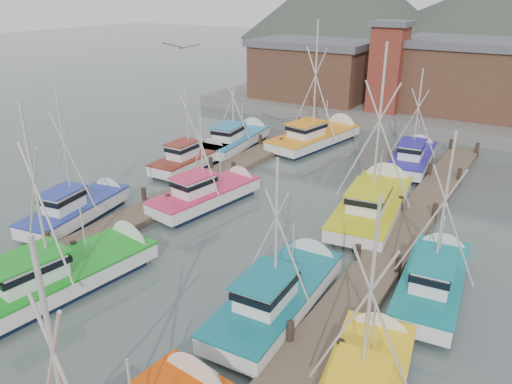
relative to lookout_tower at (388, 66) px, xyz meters
The scene contains 20 objects.
ground 33.52m from the lookout_tower, 86.53° to the right, with size 260.00×260.00×0.00m, color #455350.
dock_left 29.87m from the lookout_tower, 99.80° to the right, with size 2.30×46.00×1.50m.
dock_right 30.79m from the lookout_tower, 72.73° to the right, with size 2.30×46.00×1.50m.
quay 6.67m from the lookout_tower, 63.43° to the left, with size 44.00×16.00×1.20m, color slate.
shed_left 9.30m from the lookout_tower, 167.47° to the left, with size 12.72×8.48×6.20m.
shed_center 8.99m from the lookout_tower, 26.57° to the left, with size 14.84×9.54×6.90m.
lookout_tower is the anchor object (origin of this frame).
distant_hills 90.40m from the lookout_tower, 96.85° to the left, with size 175.00×140.00×42.00m.
boat_4 36.96m from the lookout_tower, 94.11° to the right, with size 4.30×10.11×9.55m.
boat_5 33.74m from the lookout_tower, 78.88° to the right, with size 3.14×8.92×7.65m.
boat_6 32.63m from the lookout_tower, 104.17° to the right, with size 3.49×8.01×8.66m.
boat_8 26.07m from the lookout_tower, 96.03° to the right, with size 3.73×8.49×6.65m.
boat_9 23.01m from the lookout_tower, 73.04° to the right, with size 4.46×10.57×11.06m.
boat_10 22.57m from the lookout_tower, 111.02° to the right, with size 3.08×7.69×7.54m.
boat_11 30.93m from the lookout_tower, 67.53° to the right, with size 3.31×8.13×8.25m.
boat_12 11.55m from the lookout_tower, 103.24° to the right, with size 4.93×10.62×11.29m.
boat_13 14.02m from the lookout_tower, 61.90° to the right, with size 3.42×8.54×8.06m.
boat_14 17.32m from the lookout_tower, 118.43° to the right, with size 3.76×9.29×7.18m.
gull_near 34.81m from the lookout_tower, 85.18° to the right, with size 1.53×0.66×0.24m.
gull_far 31.21m from the lookout_tower, 80.82° to the right, with size 1.55×0.63×0.24m.
Camera 1 is at (12.90, -15.67, 12.76)m, focal length 35.00 mm.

